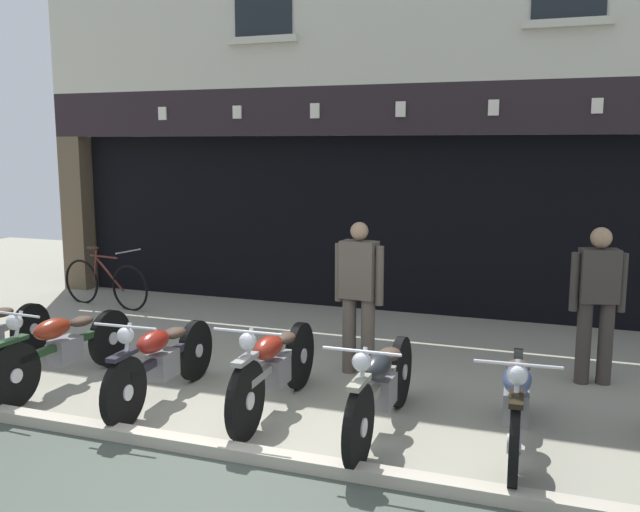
{
  "coord_description": "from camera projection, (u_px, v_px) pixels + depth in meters",
  "views": [
    {
      "loc": [
        2.24,
        -4.56,
        2.46
      ],
      "look_at": [
        -0.36,
        2.7,
        1.22
      ],
      "focal_mm": 38.79,
      "sensor_mm": 36.0,
      "label": 1
    }
  ],
  "objects": [
    {
      "name": "shop_facade",
      "position": [
        427.0,
        191.0,
        11.63
      ],
      "size": [
        12.09,
        4.42,
        6.23
      ],
      "color": "black",
      "rests_on": "ground"
    },
    {
      "name": "motorcycle_left",
      "position": [
        64.0,
        346.0,
        7.09
      ],
      "size": [
        0.62,
        2.02,
        0.91
      ],
      "rotation": [
        0.0,
        0.0,
        3.09
      ],
      "color": "black",
      "rests_on": "ground"
    },
    {
      "name": "motorcycle_center_left",
      "position": [
        161.0,
        360.0,
        6.64
      ],
      "size": [
        0.62,
        1.96,
        0.92
      ],
      "rotation": [
        0.0,
        0.0,
        3.18
      ],
      "color": "black",
      "rests_on": "ground"
    },
    {
      "name": "motorcycle_center",
      "position": [
        274.0,
        366.0,
        6.38
      ],
      "size": [
        0.62,
        2.0,
        0.94
      ],
      "rotation": [
        0.0,
        0.0,
        3.17
      ],
      "color": "black",
      "rests_on": "ground"
    },
    {
      "name": "motorcycle_center_right",
      "position": [
        381.0,
        386.0,
        5.88
      ],
      "size": [
        0.62,
        2.05,
        0.93
      ],
      "rotation": [
        0.0,
        0.0,
        3.14
      ],
      "color": "black",
      "rests_on": "ground"
    },
    {
      "name": "motorcycle_right",
      "position": [
        516.0,
        400.0,
        5.56
      ],
      "size": [
        0.62,
        1.96,
        0.92
      ],
      "rotation": [
        0.0,
        0.0,
        3.2
      ],
      "color": "black",
      "rests_on": "ground"
    },
    {
      "name": "salesman_left",
      "position": [
        359.0,
        291.0,
        7.39
      ],
      "size": [
        0.56,
        0.27,
        1.66
      ],
      "rotation": [
        0.0,
        0.0,
        3.02
      ],
      "color": "brown",
      "rests_on": "ground"
    },
    {
      "name": "shopkeeper_center",
      "position": [
        597.0,
        298.0,
        7.07
      ],
      "size": [
        0.55,
        0.31,
        1.64
      ],
      "rotation": [
        0.0,
        0.0,
        3.39
      ],
      "color": "#38332D",
      "rests_on": "ground"
    },
    {
      "name": "advert_board_near",
      "position": [
        238.0,
        187.0,
        11.02
      ],
      "size": [
        0.68,
        0.03,
        0.91
      ],
      "color": "beige"
    },
    {
      "name": "leaning_bicycle",
      "position": [
        105.0,
        282.0,
        10.61
      ],
      "size": [
        1.71,
        0.5,
        0.94
      ],
      "rotation": [
        0.0,
        0.0,
        -1.73
      ],
      "color": "black",
      "rests_on": "ground"
    }
  ]
}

